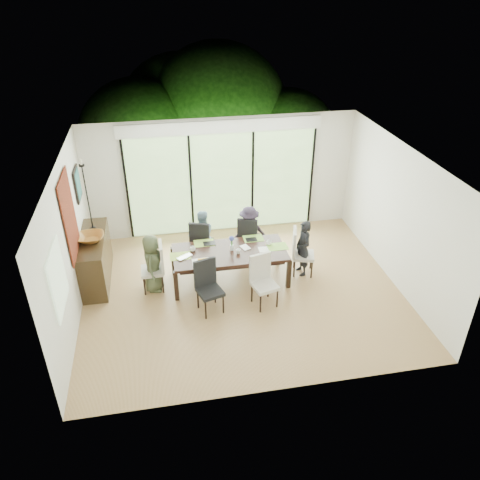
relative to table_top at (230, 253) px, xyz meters
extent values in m
cube|color=olive|center=(0.18, -0.39, -0.66)|extent=(6.00, 5.00, 0.01)
cube|color=white|center=(0.18, -0.39, 2.05)|extent=(6.00, 5.00, 0.01)
cube|color=silver|center=(0.18, 2.12, 0.70)|extent=(6.00, 0.02, 2.70)
cube|color=silver|center=(0.18, -2.90, 0.70)|extent=(6.00, 0.02, 2.70)
cube|color=white|center=(-2.83, -0.39, 0.70)|extent=(0.02, 5.00, 2.70)
cube|color=silver|center=(3.19, -0.39, 0.70)|extent=(0.02, 5.00, 2.70)
cube|color=#598C3F|center=(0.18, 2.08, 0.55)|extent=(4.20, 0.02, 2.30)
cube|color=white|center=(0.18, 2.07, 1.85)|extent=(4.40, 0.06, 0.28)
cube|color=black|center=(-1.92, 2.07, 0.55)|extent=(0.05, 0.04, 2.30)
cube|color=black|center=(-0.52, 2.07, 0.55)|extent=(0.05, 0.04, 2.30)
cube|color=black|center=(0.88, 2.07, 0.55)|extent=(0.05, 0.04, 2.30)
cube|color=black|center=(2.28, 2.07, 0.55)|extent=(0.05, 0.04, 2.30)
cube|color=#8CAD7F|center=(-2.79, -1.59, 0.85)|extent=(0.02, 0.90, 1.00)
cube|color=brown|center=(0.18, 3.01, -0.70)|extent=(6.00, 1.80, 0.10)
cube|color=brown|center=(0.18, 3.81, -0.10)|extent=(6.00, 0.08, 0.06)
sphere|color=#14380F|center=(-1.62, 4.81, 0.79)|extent=(3.20, 3.20, 3.20)
sphere|color=#14380F|center=(0.58, 5.41, 1.15)|extent=(4.00, 4.00, 4.00)
sphere|color=#14380F|center=(2.38, 4.61, 0.61)|extent=(2.80, 2.80, 2.80)
sphere|color=#14380F|center=(-0.42, 6.11, 0.97)|extent=(3.60, 3.60, 3.60)
cube|color=black|center=(0.00, 0.00, 0.00)|extent=(2.18, 1.00, 0.05)
cube|color=black|center=(0.00, 0.00, -0.08)|extent=(2.00, 0.82, 0.09)
cube|color=black|center=(-1.08, -0.43, -0.34)|extent=(0.08, 0.08, 0.63)
cube|color=black|center=(1.08, -0.43, -0.34)|extent=(0.08, 0.08, 0.63)
cube|color=black|center=(-1.08, 0.43, -0.34)|extent=(0.08, 0.08, 0.63)
cube|color=black|center=(1.08, 0.43, -0.34)|extent=(0.08, 0.08, 0.63)
imported|color=#454F34|center=(-1.48, 0.00, -0.07)|extent=(0.46, 0.61, 1.17)
imported|color=black|center=(1.48, 0.00, -0.07)|extent=(0.42, 0.59, 1.17)
imported|color=#708FA2|center=(-0.45, 0.83, -0.07)|extent=(0.58, 0.41, 1.17)
imported|color=#261D2C|center=(0.55, 0.83, -0.07)|extent=(0.59, 0.41, 1.17)
cube|color=#8BA83C|center=(-0.95, 0.00, 0.03)|extent=(0.40, 0.29, 0.01)
cube|color=#7EB540|center=(0.95, 0.00, 0.03)|extent=(0.40, 0.29, 0.01)
cube|color=#89B23F|center=(-0.45, 0.40, 0.03)|extent=(0.40, 0.29, 0.01)
cube|color=#7AAE3E|center=(0.55, 0.40, 0.03)|extent=(0.40, 0.29, 0.01)
cube|color=white|center=(-0.55, -0.30, 0.03)|extent=(0.40, 0.29, 0.01)
cube|color=black|center=(-0.35, 0.35, 0.04)|extent=(0.24, 0.16, 0.01)
cube|color=black|center=(0.50, 0.35, 0.04)|extent=(0.22, 0.15, 0.01)
cube|color=white|center=(0.70, -0.05, 0.03)|extent=(0.27, 0.20, 0.00)
cube|color=white|center=(-0.55, -0.30, 0.04)|extent=(0.24, 0.24, 0.02)
cube|color=orange|center=(-0.55, -0.30, 0.06)|extent=(0.18, 0.18, 0.01)
cylinder|color=silver|center=(0.05, 0.05, 0.08)|extent=(0.07, 0.07, 0.11)
cylinder|color=#337226|center=(0.05, 0.05, 0.19)|extent=(0.04, 0.04, 0.15)
sphere|color=#4349A9|center=(0.05, 0.05, 0.28)|extent=(0.10, 0.10, 0.10)
imported|color=silver|center=(-0.85, -0.10, 0.04)|extent=(0.36, 0.32, 0.02)
imported|color=white|center=(-0.70, 0.15, 0.07)|extent=(0.14, 0.14, 0.09)
imported|color=white|center=(0.15, -0.10, 0.07)|extent=(0.13, 0.13, 0.08)
imported|color=white|center=(0.80, 0.10, 0.07)|extent=(0.15, 0.15, 0.09)
imported|color=white|center=(0.25, 0.05, 0.04)|extent=(0.21, 0.24, 0.02)
cube|color=black|center=(-2.58, 0.54, -0.18)|extent=(0.47, 1.68, 0.95)
imported|color=brown|center=(-2.58, 0.44, 0.35)|extent=(0.50, 0.50, 0.12)
cylinder|color=black|center=(-2.58, 0.89, 0.31)|extent=(0.11, 0.11, 0.04)
cylinder|color=black|center=(-2.58, 0.89, 0.98)|extent=(0.03, 0.03, 1.31)
cylinder|color=black|center=(-2.58, 0.89, 1.63)|extent=(0.11, 0.11, 0.03)
cylinder|color=silver|center=(-2.58, 0.89, 1.69)|extent=(0.04, 0.04, 0.11)
cube|color=maroon|center=(-2.79, 0.01, 1.05)|extent=(0.02, 1.00, 1.50)
cube|color=black|center=(-2.79, 1.31, 1.10)|extent=(0.03, 0.55, 0.65)
cube|color=#194F51|center=(-2.77, 1.31, 1.10)|extent=(0.01, 0.45, 0.55)
camera|label=1|loc=(-1.20, -7.57, 4.78)|focal=35.00mm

